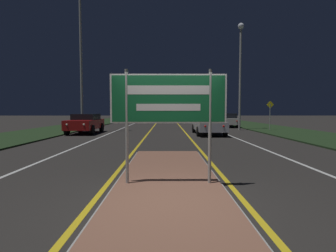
{
  "coord_description": "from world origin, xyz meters",
  "views": [
    {
      "loc": [
        -0.04,
        -4.76,
        1.69
      ],
      "look_at": [
        0.0,
        2.38,
        1.26
      ],
      "focal_mm": 28.0,
      "sensor_mm": 36.0,
      "label": 1
    }
  ],
  "objects_px": {
    "car_receding_2": "(185,117)",
    "car_approaching_0": "(86,123)",
    "streetlight_right_near": "(240,63)",
    "car_receding_3": "(180,115)",
    "streetlight_left_near": "(81,43)",
    "car_receding_1": "(225,120)",
    "highway_sign": "(168,103)",
    "car_receding_0": "(208,123)",
    "warning_sign": "(270,113)"
  },
  "relations": [
    {
      "from": "car_receding_2",
      "to": "car_approaching_0",
      "type": "relative_size",
      "value": 1.0
    },
    {
      "from": "streetlight_right_near",
      "to": "car_receding_3",
      "type": "xyz_separation_m",
      "value": [
        -3.59,
        30.67,
        -4.98
      ]
    },
    {
      "from": "streetlight_left_near",
      "to": "car_approaching_0",
      "type": "height_order",
      "value": "streetlight_left_near"
    },
    {
      "from": "streetlight_right_near",
      "to": "car_approaching_0",
      "type": "height_order",
      "value": "streetlight_right_near"
    },
    {
      "from": "car_receding_1",
      "to": "car_receding_2",
      "type": "bearing_deg",
      "value": 104.32
    },
    {
      "from": "highway_sign",
      "to": "car_receding_0",
      "type": "bearing_deg",
      "value": 77.07
    },
    {
      "from": "highway_sign",
      "to": "car_receding_1",
      "type": "bearing_deg",
      "value": 74.15
    },
    {
      "from": "car_receding_3",
      "to": "car_approaching_0",
      "type": "relative_size",
      "value": 1.08
    },
    {
      "from": "streetlight_right_near",
      "to": "car_receding_0",
      "type": "bearing_deg",
      "value": -128.95
    },
    {
      "from": "car_receding_2",
      "to": "warning_sign",
      "type": "relative_size",
      "value": 1.79
    },
    {
      "from": "highway_sign",
      "to": "car_receding_3",
      "type": "xyz_separation_m",
      "value": [
        2.62,
        47.37,
        -1.11
      ]
    },
    {
      "from": "car_approaching_0",
      "to": "warning_sign",
      "type": "bearing_deg",
      "value": 8.11
    },
    {
      "from": "car_receding_0",
      "to": "car_approaching_0",
      "type": "relative_size",
      "value": 1.12
    },
    {
      "from": "car_receding_3",
      "to": "car_approaching_0",
      "type": "bearing_deg",
      "value": -104.32
    },
    {
      "from": "car_receding_0",
      "to": "streetlight_left_near",
      "type": "bearing_deg",
      "value": 166.99
    },
    {
      "from": "streetlight_left_near",
      "to": "car_receding_2",
      "type": "xyz_separation_m",
      "value": [
        9.38,
        18.79,
        -6.09
      ]
    },
    {
      "from": "streetlight_right_near",
      "to": "warning_sign",
      "type": "relative_size",
      "value": 3.79
    },
    {
      "from": "streetlight_left_near",
      "to": "car_receding_1",
      "type": "distance_m",
      "value": 15.3
    },
    {
      "from": "highway_sign",
      "to": "car_receding_0",
      "type": "relative_size",
      "value": 0.52
    },
    {
      "from": "highway_sign",
      "to": "streetlight_right_near",
      "type": "relative_size",
      "value": 0.28
    },
    {
      "from": "streetlight_left_near",
      "to": "car_receding_3",
      "type": "relative_size",
      "value": 2.45
    },
    {
      "from": "car_receding_1",
      "to": "car_receding_2",
      "type": "distance_m",
      "value": 12.98
    },
    {
      "from": "car_receding_2",
      "to": "car_receding_3",
      "type": "relative_size",
      "value": 0.92
    },
    {
      "from": "car_receding_0",
      "to": "warning_sign",
      "type": "distance_m",
      "value": 6.34
    },
    {
      "from": "streetlight_left_near",
      "to": "warning_sign",
      "type": "distance_m",
      "value": 15.96
    },
    {
      "from": "streetlight_right_near",
      "to": "warning_sign",
      "type": "distance_m",
      "value": 4.87
    },
    {
      "from": "streetlight_left_near",
      "to": "car_approaching_0",
      "type": "xyz_separation_m",
      "value": [
        0.62,
        -1.2,
        -6.05
      ]
    },
    {
      "from": "car_receding_2",
      "to": "warning_sign",
      "type": "xyz_separation_m",
      "value": [
        5.65,
        -17.94,
        0.78
      ]
    },
    {
      "from": "streetlight_right_near",
      "to": "car_receding_2",
      "type": "height_order",
      "value": "streetlight_right_near"
    },
    {
      "from": "highway_sign",
      "to": "car_receding_0",
      "type": "height_order",
      "value": "highway_sign"
    },
    {
      "from": "highway_sign",
      "to": "car_approaching_0",
      "type": "bearing_deg",
      "value": 113.81
    },
    {
      "from": "streetlight_right_near",
      "to": "car_receding_2",
      "type": "bearing_deg",
      "value": 101.54
    },
    {
      "from": "streetlight_left_near",
      "to": "car_receding_1",
      "type": "relative_size",
      "value": 2.44
    },
    {
      "from": "car_receding_1",
      "to": "warning_sign",
      "type": "relative_size",
      "value": 1.96
    },
    {
      "from": "car_receding_1",
      "to": "car_receding_3",
      "type": "xyz_separation_m",
      "value": [
        -3.35,
        26.36,
        0.0
      ]
    },
    {
      "from": "car_receding_1",
      "to": "car_receding_2",
      "type": "height_order",
      "value": "car_receding_2"
    },
    {
      "from": "car_receding_0",
      "to": "car_receding_2",
      "type": "xyz_separation_m",
      "value": [
        -0.14,
        20.99,
        -0.04
      ]
    },
    {
      "from": "car_receding_0",
      "to": "car_receding_1",
      "type": "distance_m",
      "value": 8.96
    },
    {
      "from": "car_receding_3",
      "to": "warning_sign",
      "type": "height_order",
      "value": "warning_sign"
    },
    {
      "from": "car_receding_2",
      "to": "car_approaching_0",
      "type": "distance_m",
      "value": 21.83
    },
    {
      "from": "car_receding_1",
      "to": "car_receding_2",
      "type": "xyz_separation_m",
      "value": [
        -3.21,
        12.58,
        -0.0
      ]
    },
    {
      "from": "streetlight_right_near",
      "to": "car_receding_2",
      "type": "distance_m",
      "value": 17.95
    },
    {
      "from": "streetlight_right_near",
      "to": "car_approaching_0",
      "type": "distance_m",
      "value": 13.53
    },
    {
      "from": "streetlight_left_near",
      "to": "streetlight_right_near",
      "type": "bearing_deg",
      "value": 8.42
    },
    {
      "from": "car_approaching_0",
      "to": "warning_sign",
      "type": "distance_m",
      "value": 14.57
    },
    {
      "from": "streetlight_right_near",
      "to": "car_receding_0",
      "type": "height_order",
      "value": "streetlight_right_near"
    },
    {
      "from": "car_receding_3",
      "to": "car_receding_1",
      "type": "bearing_deg",
      "value": -82.75
    },
    {
      "from": "car_receding_1",
      "to": "warning_sign",
      "type": "distance_m",
      "value": 5.94
    },
    {
      "from": "highway_sign",
      "to": "car_receding_3",
      "type": "height_order",
      "value": "highway_sign"
    },
    {
      "from": "streetlight_right_near",
      "to": "streetlight_left_near",
      "type": "bearing_deg",
      "value": -171.58
    }
  ]
}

